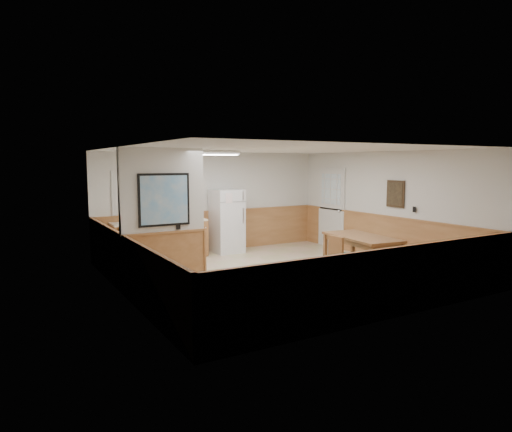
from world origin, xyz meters
TOP-DOWN VIEW (x-y plane):
  - ground at (0.00, 0.00)m, footprint 6.00×6.00m
  - ceiling at (0.00, 0.00)m, footprint 6.00×6.00m
  - back_wall at (0.00, 3.00)m, footprint 6.00×0.02m
  - right_wall at (3.00, 0.00)m, footprint 0.02×6.00m
  - left_wall at (-3.00, 0.00)m, footprint 0.02×6.00m
  - wainscot_back at (0.00, 2.98)m, footprint 6.00×0.04m
  - wainscot_right at (2.98, 0.00)m, footprint 0.04×6.00m
  - wainscot_left at (-2.98, 0.00)m, footprint 0.04×6.00m
  - partition_wall at (-2.25, 0.19)m, footprint 1.50×0.20m
  - kitchen_counter at (-1.21, 2.68)m, footprint 2.20×0.61m
  - exterior_door at (2.96, 1.90)m, footprint 0.07×1.02m
  - kitchen_window at (-2.10, 2.98)m, footprint 0.80×0.04m
  - wall_painting at (2.97, -0.30)m, footprint 0.04×0.50m
  - fluorescent_fixture at (-0.80, 1.30)m, footprint 1.20×0.30m
  - refrigerator at (0.22, 2.63)m, footprint 0.71×0.72m
  - dining_table at (1.67, -0.65)m, footprint 1.03×1.78m
  - dining_bench at (2.80, -0.59)m, footprint 0.58×1.65m
  - dining_chair at (0.88, -0.88)m, footprint 0.55×0.41m
  - fire_extinguisher at (-0.53, 2.69)m, footprint 0.12×0.12m
  - soap_bottle at (-2.18, 2.65)m, footprint 0.09×0.09m

SIDE VIEW (x-z plane):
  - ground at x=0.00m, z-range 0.00..0.00m
  - dining_bench at x=2.80m, z-range 0.12..0.57m
  - kitchen_counter at x=-1.21m, z-range -0.04..0.96m
  - dining_chair at x=0.88m, z-range 0.07..0.92m
  - wainscot_back at x=0.00m, z-range 0.00..1.00m
  - wainscot_right at x=2.98m, z-range 0.00..1.00m
  - wainscot_left at x=-2.98m, z-range 0.00..1.00m
  - dining_table at x=1.67m, z-range 0.28..1.03m
  - refrigerator at x=0.22m, z-range 0.00..1.58m
  - soap_bottle at x=-2.18m, z-range 0.90..1.14m
  - exterior_door at x=2.96m, z-range -0.02..2.13m
  - fire_extinguisher at x=-0.53m, z-range 0.88..1.26m
  - partition_wall at x=-2.25m, z-range -0.02..2.48m
  - back_wall at x=0.00m, z-range 0.00..2.50m
  - right_wall at x=3.00m, z-range 0.00..2.50m
  - left_wall at x=-3.00m, z-range 0.00..2.50m
  - kitchen_window at x=-2.10m, z-range 1.05..2.05m
  - wall_painting at x=2.97m, z-range 1.25..1.85m
  - fluorescent_fixture at x=-0.80m, z-range 2.40..2.49m
  - ceiling at x=0.00m, z-range 2.49..2.51m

